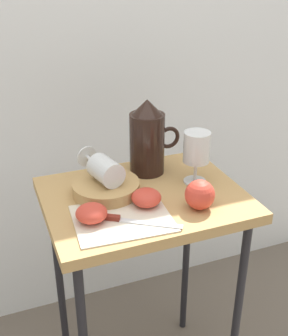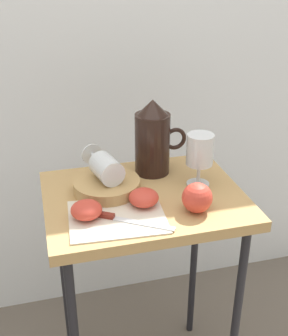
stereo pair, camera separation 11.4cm
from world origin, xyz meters
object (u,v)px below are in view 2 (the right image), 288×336
(basket_tray, at_px, (107,186))
(wine_glass_tipped_near, at_px, (106,168))
(pitcher, at_px, (153,143))
(apple_half_right, at_px, (144,198))
(wine_glass_upright, at_px, (200,153))
(apple_whole, at_px, (197,198))
(knife, at_px, (113,217))
(table, at_px, (144,221))
(apple_half_left, at_px, (86,210))

(basket_tray, relative_size, wine_glass_tipped_near, 1.10)
(pitcher, bearing_deg, apple_half_right, -112.29)
(wine_glass_upright, relative_size, wine_glass_tipped_near, 0.92)
(pitcher, relative_size, apple_whole, 2.89)
(pitcher, relative_size, knife, 1.07)
(table, relative_size, basket_tray, 4.03)
(basket_tray, relative_size, pitcher, 0.81)
(wine_glass_upright, relative_size, apple_whole, 1.96)
(apple_whole, bearing_deg, apple_half_left, 172.68)
(apple_whole, bearing_deg, pitcher, 101.25)
(basket_tray, bearing_deg, wine_glass_upright, -5.94)
(table, distance_m, apple_whole, 0.20)
(basket_tray, height_order, apple_whole, apple_whole)
(wine_glass_tipped_near, distance_m, apple_whole, 0.26)
(pitcher, xyz_separation_m, knife, (-0.16, -0.23, -0.08))
(apple_half_left, relative_size, knife, 0.37)
(basket_tray, relative_size, apple_half_left, 2.35)
(apple_half_right, distance_m, apple_whole, 0.14)
(wine_glass_tipped_near, height_order, apple_half_right, wine_glass_tipped_near)
(wine_glass_tipped_near, height_order, apple_whole, wine_glass_tipped_near)
(table, xyz_separation_m, apple_half_left, (-0.17, -0.08, 0.11))
(apple_whole, relative_size, knife, 0.37)
(basket_tray, xyz_separation_m, apple_half_right, (0.08, -0.10, 0.01))
(table, bearing_deg, pitcher, 64.75)
(wine_glass_upright, height_order, knife, wine_glass_upright)
(table, height_order, wine_glass_tipped_near, wine_glass_tipped_near)
(apple_whole, height_order, knife, apple_whole)
(knife, bearing_deg, basket_tray, 85.82)
(wine_glass_tipped_near, xyz_separation_m, knife, (-0.01, -0.15, -0.06))
(pitcher, bearing_deg, apple_whole, -78.75)
(wine_glass_upright, relative_size, apple_half_right, 1.96)
(wine_glass_upright, xyz_separation_m, knife, (-0.26, -0.12, -0.09))
(wine_glass_upright, height_order, apple_whole, wine_glass_upright)
(wine_glass_tipped_near, height_order, apple_half_left, wine_glass_tipped_near)
(table, distance_m, apple_half_right, 0.13)
(apple_half_right, height_order, knife, apple_half_right)
(pitcher, xyz_separation_m, apple_half_right, (-0.08, -0.18, -0.07))
(wine_glass_upright, xyz_separation_m, apple_whole, (-0.05, -0.13, -0.06))
(apple_half_right, xyz_separation_m, apple_whole, (0.12, -0.06, 0.01))
(table, relative_size, pitcher, 3.28)
(wine_glass_upright, xyz_separation_m, apple_half_left, (-0.33, -0.09, -0.07))
(wine_glass_tipped_near, relative_size, apple_whole, 2.14)
(wine_glass_tipped_near, bearing_deg, pitcher, 27.23)
(wine_glass_tipped_near, distance_m, knife, 0.16)
(apple_whole, xyz_separation_m, knife, (-0.21, 0.01, -0.03))
(pitcher, distance_m, apple_half_right, 0.21)
(basket_tray, relative_size, apple_half_right, 2.35)
(basket_tray, xyz_separation_m, pitcher, (0.15, 0.08, 0.07))
(table, height_order, knife, knife)
(apple_half_left, distance_m, knife, 0.07)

